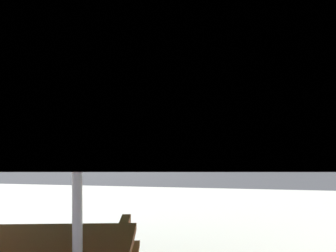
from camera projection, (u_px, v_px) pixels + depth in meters
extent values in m
plane|color=#38383A|center=(137.00, 162.00, 10.74)|extent=(120.00, 120.00, 0.00)
cube|color=#B2ADA3|center=(158.00, 146.00, 17.52)|extent=(56.00, 3.60, 0.12)
cube|color=#934C3D|center=(169.00, 72.00, 25.59)|extent=(39.05, 12.00, 12.80)
cube|color=#6B6056|center=(162.00, 100.00, 19.62)|extent=(38.27, 0.08, 0.36)
cube|color=#6B6056|center=(162.00, 56.00, 19.58)|extent=(38.27, 0.08, 0.36)
cube|color=#6B6056|center=(162.00, 12.00, 19.53)|extent=(38.27, 0.08, 0.36)
cube|color=black|center=(34.00, 54.00, 20.43)|extent=(1.10, 0.06, 11.60)
cube|color=black|center=(84.00, 52.00, 20.09)|extent=(1.10, 0.06, 11.60)
cube|color=black|center=(135.00, 51.00, 19.75)|extent=(1.10, 0.06, 11.60)
cube|color=black|center=(189.00, 50.00, 19.41)|extent=(1.10, 0.06, 11.60)
cube|color=black|center=(244.00, 49.00, 19.07)|extent=(1.10, 0.06, 11.60)
cube|color=black|center=(301.00, 47.00, 18.73)|extent=(1.10, 0.06, 11.60)
cube|color=black|center=(35.00, 136.00, 14.99)|extent=(5.10, 1.90, 0.96)
cube|color=black|center=(16.00, 119.00, 15.07)|extent=(1.90, 1.75, 0.90)
cube|color=black|center=(77.00, 124.00, 14.76)|extent=(0.16, 1.75, 0.36)
cylinder|color=black|center=(70.00, 144.00, 15.80)|extent=(0.68, 0.22, 0.68)
cylinder|color=black|center=(53.00, 146.00, 13.91)|extent=(0.68, 0.22, 0.68)
cylinder|color=black|center=(19.00, 143.00, 16.08)|extent=(0.68, 0.22, 0.68)
cube|color=slate|center=(154.00, 139.00, 14.41)|extent=(4.40, 1.76, 0.80)
cube|color=slate|center=(151.00, 125.00, 14.41)|extent=(2.30, 1.55, 0.68)
cube|color=black|center=(151.00, 125.00, 14.41)|extent=(2.32, 1.57, 0.32)
cylinder|color=black|center=(180.00, 145.00, 15.17)|extent=(0.60, 0.22, 0.60)
cylinder|color=black|center=(178.00, 148.00, 13.42)|extent=(0.60, 0.22, 0.60)
cylinder|color=black|center=(132.00, 145.00, 15.41)|extent=(0.60, 0.22, 0.60)
cylinder|color=black|center=(125.00, 148.00, 13.66)|extent=(0.60, 0.22, 0.60)
cube|color=#A8AAB2|center=(262.00, 140.00, 13.92)|extent=(4.40, 1.76, 0.80)
cube|color=#A8AAB2|center=(265.00, 125.00, 13.89)|extent=(2.30, 1.55, 0.68)
cube|color=black|center=(265.00, 125.00, 13.89)|extent=(2.32, 1.57, 0.32)
cylinder|color=black|center=(238.00, 149.00, 13.17)|extent=(0.60, 0.22, 0.60)
cylinder|color=black|center=(232.00, 146.00, 14.92)|extent=(0.60, 0.22, 0.60)
cylinder|color=black|center=(295.00, 149.00, 12.93)|extent=(0.60, 0.22, 0.60)
cylinder|color=black|center=(283.00, 146.00, 14.68)|extent=(0.60, 0.22, 0.60)
cylinder|color=brown|center=(49.00, 129.00, 18.45)|extent=(0.34, 0.34, 2.25)
sphere|color=#387F33|center=(53.00, 100.00, 18.51)|extent=(1.26, 1.26, 1.26)
sphere|color=#387F33|center=(46.00, 98.00, 18.57)|extent=(1.32, 1.32, 1.32)
sphere|color=#387F33|center=(44.00, 101.00, 18.27)|extent=(1.90, 1.90, 1.90)
cylinder|color=#4C3823|center=(179.00, 129.00, 17.07)|extent=(0.28, 0.28, 2.36)
sphere|color=#387F33|center=(183.00, 102.00, 17.13)|extent=(2.14, 2.14, 2.14)
sphere|color=#387F33|center=(183.00, 95.00, 16.80)|extent=(1.79, 1.79, 1.79)
sphere|color=#387F33|center=(176.00, 99.00, 17.31)|extent=(2.24, 2.24, 2.24)
cylinder|color=silver|center=(77.00, 211.00, 1.64)|extent=(0.06, 0.06, 2.12)
cone|color=orange|center=(259.00, 78.00, 1.53)|extent=(1.88, 1.88, 0.54)
cone|color=green|center=(175.00, 95.00, 2.50)|extent=(1.88, 1.88, 0.54)
cone|color=#199EB2|center=(64.00, 96.00, 2.60)|extent=(1.88, 1.88, 0.54)
cone|color=red|center=(127.00, 19.00, 0.65)|extent=(1.88, 1.88, 0.54)
cone|color=orange|center=(77.00, 74.00, 1.62)|extent=(1.80, 1.80, 0.62)
cube|color=brown|center=(39.00, 251.00, 2.43)|extent=(1.82, 0.48, 0.05)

